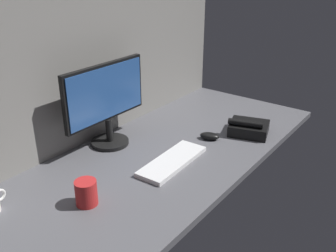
{
  "coord_description": "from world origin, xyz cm",
  "views": [
    {
      "loc": [
        -122.15,
        -95.75,
        82.65
      ],
      "look_at": [
        -3.75,
        0.0,
        14.0
      ],
      "focal_mm": 40.25,
      "sensor_mm": 36.0,
      "label": 1
    }
  ],
  "objects_px": {
    "keyboard": "(172,161)",
    "mouse": "(210,136)",
    "mug_red_plastic": "(86,193)",
    "desk_phone": "(249,128)",
    "monitor": "(106,100)"
  },
  "relations": [
    {
      "from": "mouse",
      "to": "desk_phone",
      "type": "relative_size",
      "value": 0.41
    },
    {
      "from": "monitor",
      "to": "mouse",
      "type": "distance_m",
      "value": 0.53
    },
    {
      "from": "monitor",
      "to": "desk_phone",
      "type": "distance_m",
      "value": 0.73
    },
    {
      "from": "mug_red_plastic",
      "to": "mouse",
      "type": "bearing_deg",
      "value": -6.04
    },
    {
      "from": "mug_red_plastic",
      "to": "desk_phone",
      "type": "distance_m",
      "value": 0.93
    },
    {
      "from": "mouse",
      "to": "desk_phone",
      "type": "bearing_deg",
      "value": -54.39
    },
    {
      "from": "monitor",
      "to": "mouse",
      "type": "relative_size",
      "value": 4.94
    },
    {
      "from": "keyboard",
      "to": "desk_phone",
      "type": "xyz_separation_m",
      "value": [
        0.48,
        -0.13,
        0.02
      ]
    },
    {
      "from": "keyboard",
      "to": "mouse",
      "type": "distance_m",
      "value": 0.3
    },
    {
      "from": "keyboard",
      "to": "monitor",
      "type": "bearing_deg",
      "value": 92.3
    },
    {
      "from": "keyboard",
      "to": "mug_red_plastic",
      "type": "xyz_separation_m",
      "value": [
        -0.43,
        0.07,
        0.04
      ]
    },
    {
      "from": "monitor",
      "to": "keyboard",
      "type": "relative_size",
      "value": 1.28
    },
    {
      "from": "mouse",
      "to": "mug_red_plastic",
      "type": "xyz_separation_m",
      "value": [
        -0.73,
        0.08,
        0.03
      ]
    },
    {
      "from": "monitor",
      "to": "keyboard",
      "type": "height_order",
      "value": "monitor"
    },
    {
      "from": "mouse",
      "to": "mug_red_plastic",
      "type": "relative_size",
      "value": 1.0
    }
  ]
}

